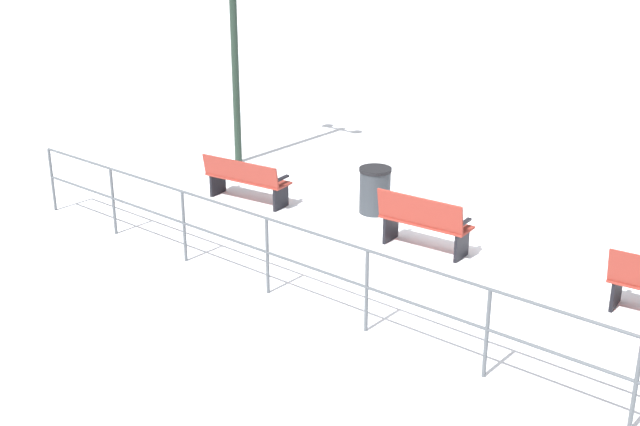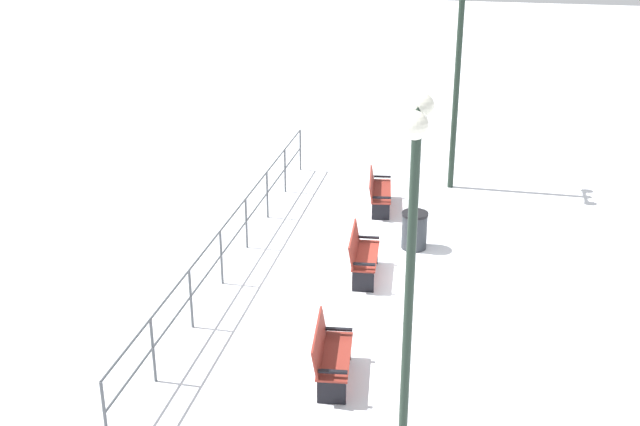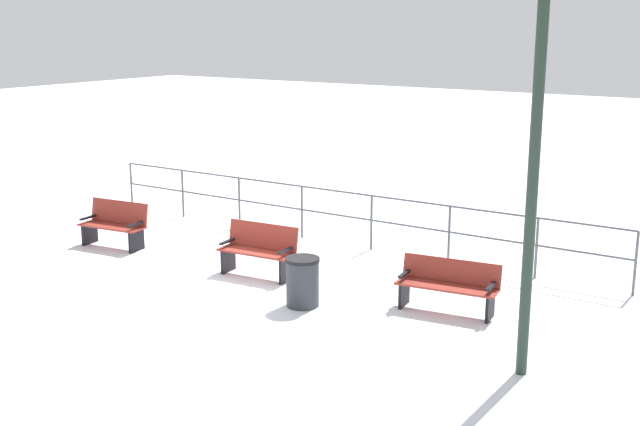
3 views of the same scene
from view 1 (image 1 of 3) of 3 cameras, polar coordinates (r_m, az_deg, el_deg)
ground_plane at (r=13.48m, az=6.93°, el=-2.54°), size 80.00×80.00×0.00m
bench_second at (r=13.28m, az=7.02°, el=-0.60°), size 0.65×1.51×0.96m
bench_third at (r=15.35m, az=-5.05°, el=2.31°), size 0.72×1.69×0.84m
waterfront_railing at (r=11.20m, az=-0.37°, el=-3.16°), size 0.05×12.16×1.16m
trash_bin at (r=14.85m, az=3.74°, el=1.55°), size 0.57×0.57×0.83m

